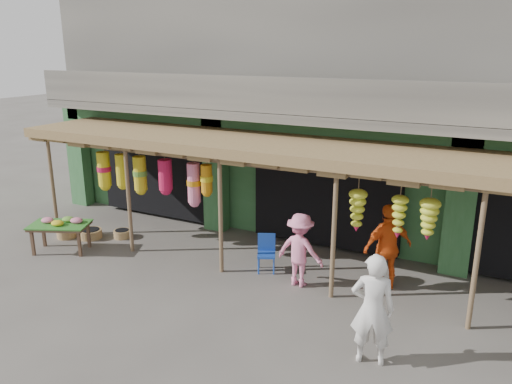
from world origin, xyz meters
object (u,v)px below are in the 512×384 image
at_px(person_vendor, 388,247).
at_px(flower_table, 61,225).
at_px(person_shopper, 300,250).
at_px(person_front, 372,309).
at_px(blue_chair, 266,251).

bearing_deg(person_vendor, flower_table, -31.95).
bearing_deg(person_vendor, person_shopper, -22.35).
bearing_deg(flower_table, person_front, -31.16).
bearing_deg(blue_chair, person_front, -63.00).
distance_m(blue_chair, person_vendor, 2.59).
height_order(flower_table, person_vendor, person_vendor).
bearing_deg(person_front, blue_chair, -52.01).
relative_size(flower_table, blue_chair, 1.92).
bearing_deg(flower_table, person_vendor, -11.63).
xyz_separation_m(flower_table, person_front, (7.71, -0.97, 0.25)).
height_order(person_front, person_shopper, person_front).
relative_size(flower_table, person_front, 0.86).
relative_size(blue_chair, person_front, 0.45).
height_order(blue_chair, person_shopper, person_shopper).
bearing_deg(person_vendor, blue_chair, -37.17).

